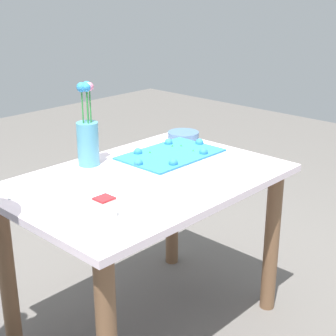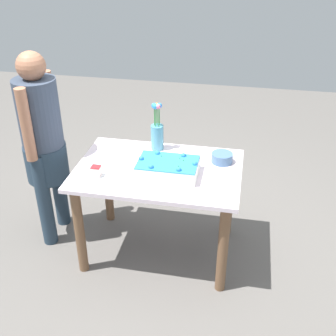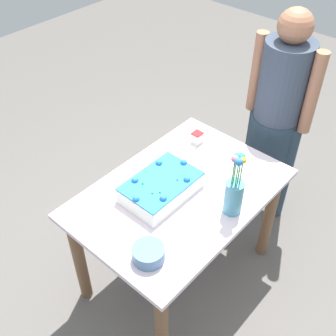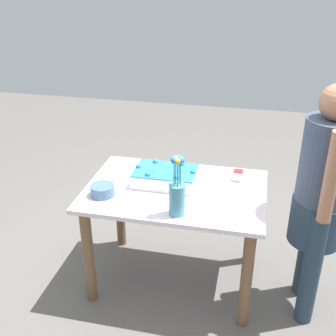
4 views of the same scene
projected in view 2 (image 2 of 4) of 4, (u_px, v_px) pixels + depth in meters
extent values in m
plane|color=#5E5955|center=(159.00, 249.00, 3.30)|extent=(8.00, 8.00, 0.00)
cube|color=silver|center=(158.00, 170.00, 2.94)|extent=(1.15, 0.78, 0.03)
cylinder|color=brown|center=(229.00, 197.00, 3.31)|extent=(0.07, 0.07, 0.70)
cylinder|color=brown|center=(108.00, 184.00, 3.47)|extent=(0.07, 0.07, 0.70)
cylinder|color=brown|center=(223.00, 249.00, 2.77)|extent=(0.07, 0.07, 0.70)
cylinder|color=brown|center=(79.00, 231.00, 2.94)|extent=(0.07, 0.07, 0.70)
cube|color=white|center=(168.00, 168.00, 2.84)|extent=(0.41, 0.27, 0.09)
cube|color=#2D82CD|center=(168.00, 162.00, 2.82)|extent=(0.40, 0.27, 0.01)
sphere|color=#2D82CD|center=(141.00, 159.00, 2.84)|extent=(0.04, 0.04, 0.04)
sphere|color=#2D82CD|center=(151.00, 167.00, 2.74)|extent=(0.04, 0.04, 0.04)
sphere|color=#2D82CD|center=(179.00, 170.00, 2.71)|extent=(0.04, 0.04, 0.04)
sphere|color=#2D82CD|center=(195.00, 164.00, 2.78)|extent=(0.04, 0.04, 0.04)
sphere|color=#2D82CD|center=(184.00, 155.00, 2.88)|extent=(0.04, 0.04, 0.04)
sphere|color=#2D82CD|center=(157.00, 153.00, 2.91)|extent=(0.04, 0.04, 0.04)
cone|color=#2D8438|center=(161.00, 156.00, 2.88)|extent=(0.02, 0.02, 0.02)
cone|color=#2D8438|center=(183.00, 160.00, 2.82)|extent=(0.02, 0.02, 0.02)
cone|color=#2D8438|center=(179.00, 166.00, 2.76)|extent=(0.02, 0.02, 0.02)
cone|color=#2D8438|center=(180.00, 158.00, 2.85)|extent=(0.02, 0.02, 0.02)
cylinder|color=white|center=(97.00, 176.00, 2.83)|extent=(0.21, 0.21, 0.01)
cube|color=silver|center=(96.00, 172.00, 2.81)|extent=(0.06, 0.06, 0.07)
cube|color=red|center=(96.00, 167.00, 2.79)|extent=(0.06, 0.06, 0.01)
cube|color=silver|center=(108.00, 152.00, 3.14)|extent=(0.19, 0.09, 0.00)
cylinder|color=teal|center=(157.00, 137.00, 3.14)|extent=(0.09, 0.09, 0.19)
cylinder|color=#2D8438|center=(154.00, 116.00, 3.05)|extent=(0.01, 0.01, 0.15)
sphere|color=#2D86CA|center=(154.00, 106.00, 3.02)|extent=(0.04, 0.04, 0.04)
cylinder|color=#2D8438|center=(155.00, 117.00, 3.04)|extent=(0.01, 0.01, 0.15)
sphere|color=#2B82C2|center=(155.00, 107.00, 3.00)|extent=(0.04, 0.04, 0.04)
cylinder|color=#2D8438|center=(158.00, 117.00, 3.04)|extent=(0.01, 0.01, 0.15)
sphere|color=pink|center=(158.00, 107.00, 3.00)|extent=(0.04, 0.04, 0.04)
cylinder|color=#2D8438|center=(159.00, 116.00, 3.06)|extent=(0.01, 0.01, 0.15)
sphere|color=#2E79CC|center=(159.00, 106.00, 3.02)|extent=(0.04, 0.04, 0.04)
cylinder|color=#2D8438|center=(157.00, 115.00, 3.07)|extent=(0.01, 0.01, 0.15)
sphere|color=#F1AA1C|center=(157.00, 105.00, 3.03)|extent=(0.03, 0.03, 0.03)
cylinder|color=#496B91|center=(222.00, 158.00, 2.99)|extent=(0.15, 0.15, 0.07)
cylinder|color=#263849|center=(44.00, 201.00, 3.19)|extent=(0.11, 0.11, 0.78)
cylinder|color=#263849|center=(58.00, 183.00, 3.41)|extent=(0.11, 0.11, 0.78)
cylinder|color=#263849|center=(47.00, 162.00, 3.17)|extent=(0.31, 0.32, 0.28)
cylinder|color=#384355|center=(39.00, 115.00, 2.97)|extent=(0.30, 0.30, 0.52)
sphere|color=#A56C50|center=(31.00, 66.00, 2.80)|extent=(0.20, 0.20, 0.20)
cylinder|color=#A56C50|center=(26.00, 126.00, 2.82)|extent=(0.08, 0.08, 0.52)
cylinder|color=#A56C50|center=(50.00, 105.00, 3.13)|extent=(0.08, 0.08, 0.52)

